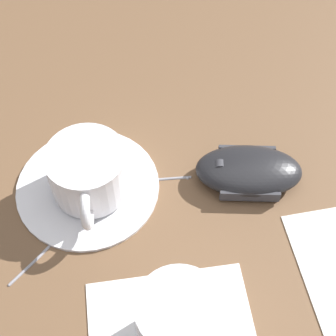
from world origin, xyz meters
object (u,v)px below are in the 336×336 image
(saucer, at_px, (88,186))
(computer_mouse, at_px, (248,171))
(drinking_glass, at_px, (179,324))
(coffee_cup, at_px, (88,173))

(saucer, bearing_deg, computer_mouse, 71.68)
(computer_mouse, xyz_separation_m, drinking_glass, (0.14, -0.14, 0.03))
(saucer, distance_m, drinking_glass, 0.20)
(saucer, relative_size, coffee_cup, 1.44)
(coffee_cup, height_order, drinking_glass, drinking_glass)
(saucer, xyz_separation_m, drinking_glass, (0.19, 0.03, 0.04))
(coffee_cup, distance_m, computer_mouse, 0.18)
(drinking_glass, bearing_deg, coffee_cup, -172.52)
(coffee_cup, relative_size, drinking_glass, 1.24)
(saucer, height_order, drinking_glass, drinking_glass)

